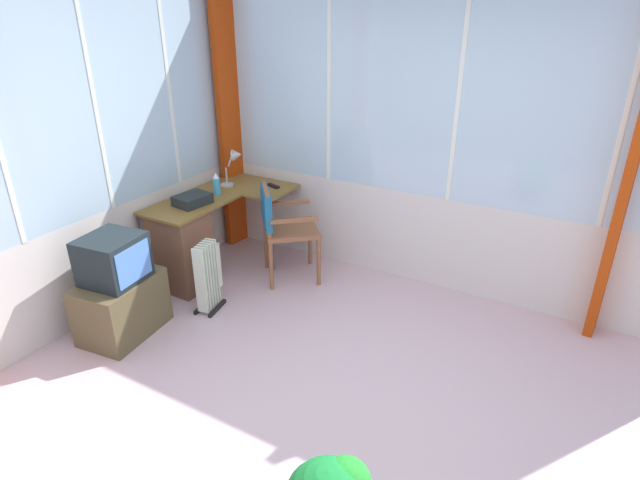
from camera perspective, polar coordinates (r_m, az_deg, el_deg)
The scene contains 13 objects.
ground at distance 3.52m, azimuth 2.30°, elevation -19.49°, with size 4.92×5.71×0.06m, color beige.
north_window_panel at distance 4.30m, azimuth -27.10°, elevation 8.17°, with size 3.92×0.07×2.78m.
east_window_panel at distance 4.51m, azimuth 14.62°, elevation 10.72°, with size 0.07×4.71×2.78m.
curtain_corner at distance 5.43m, azimuth -9.85°, elevation 12.96°, with size 0.29×0.07×2.68m, color #B63A0D.
curtain_east_far at distance 4.30m, azimuth 31.04°, elevation 6.62°, with size 0.29×0.07×2.68m, color #B63A0D.
desk at distance 4.89m, azimuth -14.48°, elevation -0.28°, with size 1.37×0.85×0.76m.
desk_lamp at distance 5.19m, azimuth -9.37°, elevation 8.49°, with size 0.23×0.20×0.36m.
tv_remote at distance 5.14m, azimuth -5.16°, elevation 5.94°, with size 0.04×0.15×0.02m, color black.
spray_bottle at distance 4.98m, azimuth -11.31°, elevation 6.07°, with size 0.06×0.06×0.22m.
paper_tray at distance 4.80m, azimuth -13.85°, elevation 4.33°, with size 0.30×0.23×0.09m, color #202627.
wooden_armchair at distance 4.77m, azimuth -4.64°, elevation 2.21°, with size 0.68×0.68×0.91m.
tv_on_stand at distance 4.33m, azimuth -21.24°, elevation -5.37°, with size 0.69×0.51×0.84m.
space_heater at distance 4.49m, azimuth -12.15°, elevation -3.80°, with size 0.32×0.22×0.62m.
Camera 1 is at (-2.25, -1.13, 2.43)m, focal length 29.10 mm.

